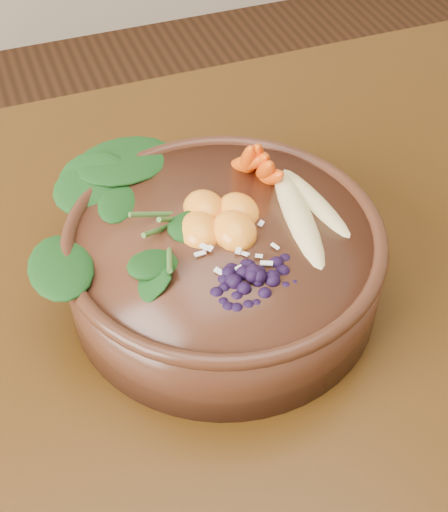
{
  "coord_description": "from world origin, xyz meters",
  "views": [
    {
      "loc": [
        -0.05,
        -0.31,
        1.22
      ],
      "look_at": [
        0.1,
        0.09,
        0.8
      ],
      "focal_mm": 50.0,
      "sensor_mm": 36.0,
      "label": 1
    }
  ],
  "objects_px": {
    "stoneware_bowl": "(224,264)",
    "mandarin_cluster": "(219,207)",
    "blueberry_pile": "(254,263)",
    "dining_table": "(157,464)",
    "kale_heap": "(154,186)",
    "carrot_cluster": "(246,136)",
    "banana_halves": "(308,197)"
  },
  "relations": [
    {
      "from": "stoneware_bowl",
      "to": "mandarin_cluster",
      "type": "relative_size",
      "value": 3.15
    },
    {
      "from": "blueberry_pile",
      "to": "mandarin_cluster",
      "type": "bearing_deg",
      "value": 91.01
    },
    {
      "from": "dining_table",
      "to": "kale_heap",
      "type": "xyz_separation_m",
      "value": [
        0.05,
        0.14,
        0.18
      ]
    },
    {
      "from": "dining_table",
      "to": "carrot_cluster",
      "type": "xyz_separation_m",
      "value": [
        0.14,
        0.16,
        0.2
      ]
    },
    {
      "from": "kale_heap",
      "to": "dining_table",
      "type": "bearing_deg",
      "value": -110.67
    },
    {
      "from": "carrot_cluster",
      "to": "mandarin_cluster",
      "type": "bearing_deg",
      "value": -129.81
    },
    {
      "from": "stoneware_bowl",
      "to": "carrot_cluster",
      "type": "xyz_separation_m",
      "value": [
        0.05,
        0.07,
        0.07
      ]
    },
    {
      "from": "dining_table",
      "to": "stoneware_bowl",
      "type": "xyz_separation_m",
      "value": [
        0.1,
        0.09,
        0.13
      ]
    },
    {
      "from": "mandarin_cluster",
      "to": "blueberry_pile",
      "type": "height_order",
      "value": "blueberry_pile"
    },
    {
      "from": "carrot_cluster",
      "to": "banana_halves",
      "type": "relative_size",
      "value": 0.49
    },
    {
      "from": "mandarin_cluster",
      "to": "blueberry_pile",
      "type": "distance_m",
      "value": 0.07
    },
    {
      "from": "blueberry_pile",
      "to": "dining_table",
      "type": "bearing_deg",
      "value": -161.25
    },
    {
      "from": "stoneware_bowl",
      "to": "banana_halves",
      "type": "xyz_separation_m",
      "value": [
        0.08,
        0.0,
        0.05
      ]
    },
    {
      "from": "dining_table",
      "to": "stoneware_bowl",
      "type": "height_order",
      "value": "stoneware_bowl"
    },
    {
      "from": "carrot_cluster",
      "to": "blueberry_pile",
      "type": "relative_size",
      "value": 0.6
    },
    {
      "from": "stoneware_bowl",
      "to": "carrot_cluster",
      "type": "relative_size",
      "value": 3.62
    },
    {
      "from": "kale_heap",
      "to": "blueberry_pile",
      "type": "height_order",
      "value": "kale_heap"
    },
    {
      "from": "dining_table",
      "to": "kale_heap",
      "type": "relative_size",
      "value": 9.21
    },
    {
      "from": "kale_heap",
      "to": "carrot_cluster",
      "type": "height_order",
      "value": "carrot_cluster"
    },
    {
      "from": "kale_heap",
      "to": "blueberry_pile",
      "type": "distance_m",
      "value": 0.12
    },
    {
      "from": "kale_heap",
      "to": "carrot_cluster",
      "type": "bearing_deg",
      "value": 10.79
    },
    {
      "from": "dining_table",
      "to": "mandarin_cluster",
      "type": "bearing_deg",
      "value": 47.16
    },
    {
      "from": "carrot_cluster",
      "to": "banana_halves",
      "type": "height_order",
      "value": "carrot_cluster"
    },
    {
      "from": "banana_halves",
      "to": "blueberry_pile",
      "type": "bearing_deg",
      "value": -141.51
    },
    {
      "from": "stoneware_bowl",
      "to": "dining_table",
      "type": "bearing_deg",
      "value": -137.22
    },
    {
      "from": "dining_table",
      "to": "mandarin_cluster",
      "type": "xyz_separation_m",
      "value": [
        0.1,
        0.1,
        0.18
      ]
    },
    {
      "from": "dining_table",
      "to": "kale_heap",
      "type": "height_order",
      "value": "kale_heap"
    },
    {
      "from": "kale_heap",
      "to": "banana_halves",
      "type": "distance_m",
      "value": 0.13
    },
    {
      "from": "mandarin_cluster",
      "to": "banana_halves",
      "type": "bearing_deg",
      "value": -9.47
    },
    {
      "from": "kale_heap",
      "to": "blueberry_pile",
      "type": "bearing_deg",
      "value": -67.92
    },
    {
      "from": "kale_heap",
      "to": "carrot_cluster",
      "type": "distance_m",
      "value": 0.09
    },
    {
      "from": "kale_heap",
      "to": "blueberry_pile",
      "type": "xyz_separation_m",
      "value": [
        0.04,
        -0.11,
        -0.0
      ]
    }
  ]
}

